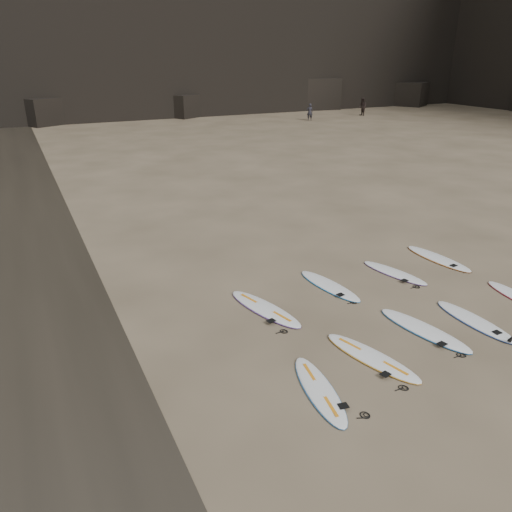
% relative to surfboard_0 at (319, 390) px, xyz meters
% --- Properties ---
extents(ground, '(240.00, 240.00, 0.00)m').
position_rel_surfboard_0_xyz_m(ground, '(3.87, 0.96, -0.04)').
color(ground, '#897559').
rests_on(ground, ground).
extents(surfboard_0, '(1.02, 2.51, 0.09)m').
position_rel_surfboard_0_xyz_m(surfboard_0, '(0.00, 0.00, 0.00)').
color(surfboard_0, white).
rests_on(surfboard_0, ground).
extents(surfboard_1, '(1.26, 2.68, 0.09)m').
position_rel_surfboard_0_xyz_m(surfboard_1, '(1.72, 0.49, 0.00)').
color(surfboard_1, white).
rests_on(surfboard_1, ground).
extents(surfboard_2, '(1.12, 2.75, 0.10)m').
position_rel_surfboard_0_xyz_m(surfboard_2, '(3.67, 0.90, 0.00)').
color(surfboard_2, white).
rests_on(surfboard_2, ground).
extents(surfboard_3, '(0.64, 2.49, 0.09)m').
position_rel_surfboard_0_xyz_m(surfboard_3, '(5.17, 0.66, 0.00)').
color(surfboard_3, white).
rests_on(surfboard_3, ground).
extents(surfboard_5, '(1.33, 2.80, 0.10)m').
position_rel_surfboard_0_xyz_m(surfboard_5, '(0.56, 3.64, 0.01)').
color(surfboard_5, white).
rests_on(surfboard_5, ground).
extents(surfboard_6, '(0.95, 2.60, 0.09)m').
position_rel_surfboard_0_xyz_m(surfboard_6, '(2.95, 4.08, 0.00)').
color(surfboard_6, white).
rests_on(surfboard_6, ground).
extents(surfboard_7, '(1.11, 2.43, 0.09)m').
position_rel_surfboard_0_xyz_m(surfboard_7, '(5.33, 3.98, -0.00)').
color(surfboard_7, white).
rests_on(surfboard_7, ground).
extents(surfboard_8, '(0.83, 2.69, 0.10)m').
position_rel_surfboard_0_xyz_m(surfboard_8, '(7.43, 4.26, 0.00)').
color(surfboard_8, white).
rests_on(surfboard_8, ground).
extents(person_a, '(0.71, 0.60, 1.66)m').
position_rel_surfboard_0_xyz_m(person_a, '(22.67, 37.50, 0.79)').
color(person_a, '#232228').
rests_on(person_a, ground).
extents(person_b, '(0.77, 0.95, 1.86)m').
position_rel_surfboard_0_xyz_m(person_b, '(29.93, 38.47, 0.89)').
color(person_b, black).
rests_on(person_b, ground).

